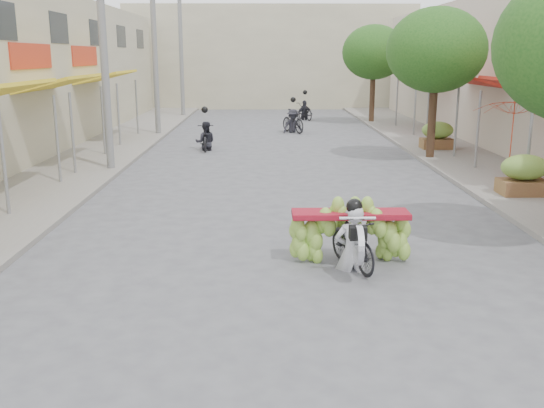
{
  "coord_description": "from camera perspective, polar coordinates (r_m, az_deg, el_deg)",
  "views": [
    {
      "loc": [
        -0.5,
        -7.2,
        3.61
      ],
      "look_at": [
        -0.36,
        3.03,
        1.1
      ],
      "focal_mm": 40.0,
      "sensor_mm": 36.0,
      "label": 1
    }
  ],
  "objects": [
    {
      "name": "utility_pole_back",
      "position": [
        37.52,
        -8.56,
        14.27
      ],
      "size": [
        0.6,
        0.24,
        8.0
      ],
      "color": "slate",
      "rests_on": "ground"
    },
    {
      "name": "far_building",
      "position": [
        45.2,
        -0.16,
        13.64
      ],
      "size": [
        20.0,
        6.0,
        7.0
      ],
      "primitive_type": "cube",
      "color": "#B3AB8D",
      "rests_on": "ground"
    },
    {
      "name": "utility_pole_mid",
      "position": [
        19.82,
        -15.62,
        14.5
      ],
      "size": [
        0.6,
        0.24,
        8.0
      ],
      "color": "slate",
      "rests_on": "ground"
    },
    {
      "name": "market_umbrella",
      "position": [
        17.32,
        21.93,
        9.26
      ],
      "size": [
        2.74,
        2.74,
        1.88
      ],
      "rotation": [
        0.0,
        0.0,
        -0.43
      ],
      "color": "#AF3017",
      "rests_on": "ground"
    },
    {
      "name": "bg_motorbike_b",
      "position": [
        29.33,
        1.99,
        8.32
      ],
      "size": [
        1.4,
        1.94,
        1.95
      ],
      "color": "black",
      "rests_on": "ground"
    },
    {
      "name": "sidewalk_left",
      "position": [
        23.4,
        -16.96,
        4.46
      ],
      "size": [
        4.0,
        60.0,
        0.12
      ],
      "primitive_type": "cube",
      "color": "gray",
      "rests_on": "ground"
    },
    {
      "name": "produce_crate_mid",
      "position": [
        16.86,
        22.66,
        2.82
      ],
      "size": [
        1.2,
        0.88,
        1.16
      ],
      "color": "brown",
      "rests_on": "ground"
    },
    {
      "name": "utility_pole_far",
      "position": [
        28.63,
        -11.0,
        14.37
      ],
      "size": [
        0.6,
        0.24,
        8.0
      ],
      "color": "slate",
      "rests_on": "ground"
    },
    {
      "name": "bg_motorbike_c",
      "position": [
        35.33,
        3.11,
        9.16
      ],
      "size": [
        1.19,
        1.83,
        1.95
      ],
      "color": "black",
      "rests_on": "ground"
    },
    {
      "name": "ground",
      "position": [
        8.07,
        2.91,
        -12.81
      ],
      "size": [
        120.0,
        120.0,
        0.0
      ],
      "primitive_type": "plane",
      "color": "#5A5A5F",
      "rests_on": "ground"
    },
    {
      "name": "sidewalk_right",
      "position": [
        23.7,
        17.72,
        4.51
      ],
      "size": [
        4.0,
        60.0,
        0.12
      ],
      "primitive_type": "cube",
      "color": "gray",
      "rests_on": "ground"
    },
    {
      "name": "street_tree_mid",
      "position": [
        22.01,
        15.2,
        13.77
      ],
      "size": [
        3.4,
        3.4,
        5.25
      ],
      "color": "#3A2719",
      "rests_on": "ground"
    },
    {
      "name": "street_tree_far",
      "position": [
        33.72,
        9.57,
        13.89
      ],
      "size": [
        3.4,
        3.4,
        5.25
      ],
      "color": "#3A2719",
      "rests_on": "ground"
    },
    {
      "name": "banana_motorbike",
      "position": [
        10.66,
        7.52,
        -2.14
      ],
      "size": [
        2.2,
        1.81,
        2.12
      ],
      "color": "black",
      "rests_on": "ground"
    },
    {
      "name": "bg_motorbike_a",
      "position": [
        23.95,
        -6.3,
        6.81
      ],
      "size": [
        0.82,
        1.69,
        1.95
      ],
      "color": "black",
      "rests_on": "ground"
    },
    {
      "name": "pedestrian",
      "position": [
        24.56,
        15.2,
        6.91
      ],
      "size": [
        0.75,
        0.45,
        1.51
      ],
      "rotation": [
        0.0,
        0.0,
        3.13
      ],
      "color": "silver",
      "rests_on": "ground"
    },
    {
      "name": "produce_crate_far",
      "position": [
        24.32,
        15.3,
        6.45
      ],
      "size": [
        1.2,
        0.88,
        1.16
      ],
      "color": "brown",
      "rests_on": "ground"
    }
  ]
}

